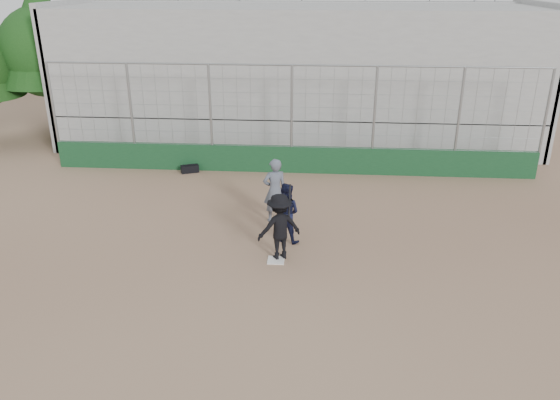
# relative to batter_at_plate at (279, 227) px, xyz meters

# --- Properties ---
(ground) EXTENTS (90.00, 90.00, 0.00)m
(ground) POSITION_rel_batter_at_plate_xyz_m (-0.08, -0.19, -0.90)
(ground) COLOR brown
(ground) RESTS_ON ground
(home_plate) EXTENTS (0.44, 0.44, 0.02)m
(home_plate) POSITION_rel_batter_at_plate_xyz_m (-0.08, -0.19, -0.89)
(home_plate) COLOR white
(home_plate) RESTS_ON ground
(backstop) EXTENTS (18.10, 0.25, 4.04)m
(backstop) POSITION_rel_batter_at_plate_xyz_m (-0.08, 6.81, 0.05)
(backstop) COLOR #12391D
(backstop) RESTS_ON ground
(bleachers) EXTENTS (20.25, 6.70, 6.98)m
(bleachers) POSITION_rel_batter_at_plate_xyz_m (-0.08, 11.76, 2.02)
(bleachers) COLOR gray
(bleachers) RESTS_ON ground
(tree_left) EXTENTS (4.48, 4.48, 7.00)m
(tree_left) POSITION_rel_batter_at_plate_xyz_m (-11.08, 10.81, 3.49)
(tree_left) COLOR #352413
(tree_left) RESTS_ON ground
(batter_at_plate) EXTENTS (1.34, 1.09, 1.95)m
(batter_at_plate) POSITION_rel_batter_at_plate_xyz_m (0.00, 0.00, 0.00)
(batter_at_plate) COLOR black
(batter_at_plate) RESTS_ON ground
(catcher_crouched) EXTENTS (1.03, 0.93, 1.17)m
(catcher_crouched) POSITION_rel_batter_at_plate_xyz_m (0.10, 0.98, -0.32)
(catcher_crouched) COLOR black
(catcher_crouched) RESTS_ON ground
(umpire) EXTENTS (0.84, 0.70, 1.78)m
(umpire) POSITION_rel_batter_at_plate_xyz_m (-0.32, 2.34, -0.01)
(umpire) COLOR #525968
(umpire) RESTS_ON ground
(equipment_bag) EXTENTS (0.72, 0.51, 0.32)m
(equipment_bag) POSITION_rel_batter_at_plate_xyz_m (-3.91, 6.46, -0.76)
(equipment_bag) COLOR black
(equipment_bag) RESTS_ON ground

